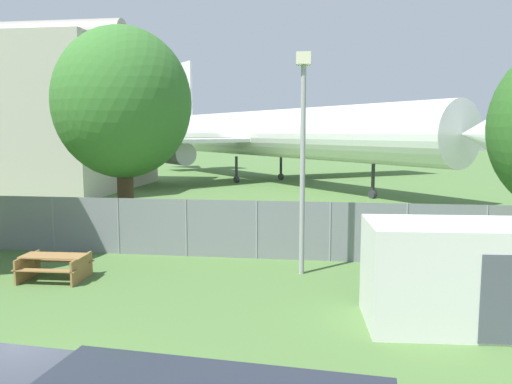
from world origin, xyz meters
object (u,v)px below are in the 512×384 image
at_px(airplane, 268,134).
at_px(portable_cabin, 454,275).
at_px(picnic_bench_near_cabin, 54,264).
at_px(tree_left_of_cabin, 123,104).

bearing_deg(airplane, portable_cabin, -26.72).
bearing_deg(picnic_bench_near_cabin, portable_cabin, -10.60).
distance_m(airplane, portable_cabin, 33.02).
bearing_deg(airplane, tree_left_of_cabin, -47.01).
relative_size(airplane, picnic_bench_near_cabin, 19.11).
bearing_deg(tree_left_of_cabin, airplane, 83.71).
bearing_deg(portable_cabin, airplane, 100.39).
bearing_deg(tree_left_of_cabin, picnic_bench_near_cabin, -93.60).
distance_m(airplane, tree_left_of_cabin, 25.20).
relative_size(picnic_bench_near_cabin, tree_left_of_cabin, 0.23).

